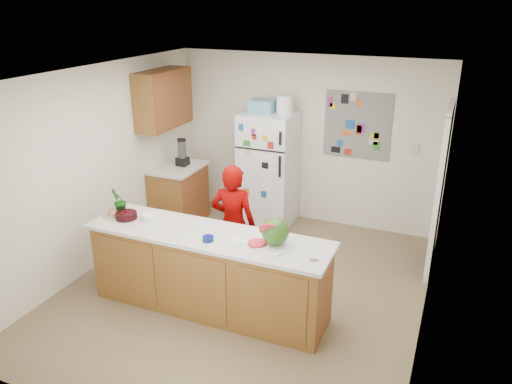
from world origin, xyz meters
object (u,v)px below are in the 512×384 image
at_px(person, 233,224).
at_px(cherry_bowl, 126,216).
at_px(refrigerator, 268,169).
at_px(watermelon, 275,231).

height_order(person, cherry_bowl, person).
bearing_deg(refrigerator, watermelon, -66.94).
height_order(watermelon, cherry_bowl, watermelon).
bearing_deg(person, refrigerator, -90.33).
xyz_separation_m(refrigerator, cherry_bowl, (-0.77, -2.39, 0.11)).
bearing_deg(person, cherry_bowl, 26.81).
xyz_separation_m(watermelon, cherry_bowl, (-1.76, -0.05, -0.12)).
height_order(refrigerator, watermelon, refrigerator).
bearing_deg(cherry_bowl, watermelon, 1.55).
bearing_deg(watermelon, refrigerator, 113.06).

